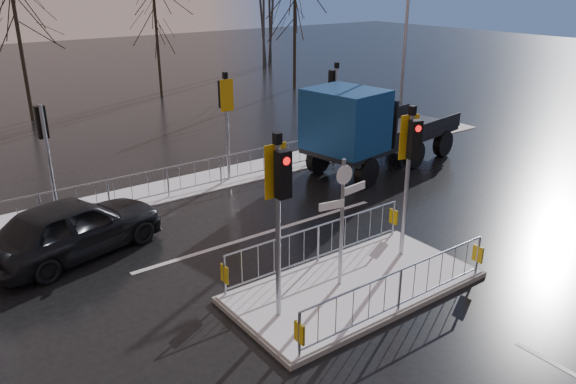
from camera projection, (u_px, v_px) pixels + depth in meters
ground at (354, 289)px, 13.26m from camera, size 120.00×120.00×0.00m
snow_verge at (188, 185)px, 19.72m from camera, size 30.00×2.00×0.04m
lane_markings at (364, 295)px, 13.01m from camera, size 8.00×11.38×0.01m
traffic_island at (354, 274)px, 13.12m from camera, size 6.00×3.04×4.15m
far_kerb_fixtures at (201, 161)px, 19.14m from camera, size 18.00×0.65×3.83m
car_far_lane at (74, 227)px, 14.60m from camera, size 5.00×2.99×1.60m
flatbed_truck at (362, 127)px, 20.48m from camera, size 7.35×3.64×3.26m
tree_far_a at (17, 22)px, 26.95m from camera, size 3.75×3.75×7.08m
tree_far_b at (156, 25)px, 33.10m from camera, size 3.25×3.25×6.14m
tree_far_c at (295, 6)px, 34.92m from camera, size 4.00×4.00×7.55m
street_lamp_right at (407, 39)px, 23.90m from camera, size 1.25×0.18×8.00m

